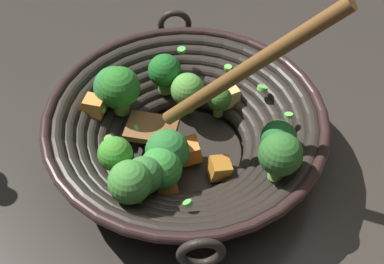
% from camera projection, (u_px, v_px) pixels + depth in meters
% --- Properties ---
extents(ground_plane, '(4.00, 4.00, 0.00)m').
position_uv_depth(ground_plane, '(186.00, 154.00, 0.73)').
color(ground_plane, '#332D28').
extents(wok, '(0.42, 0.38, 0.28)m').
position_uv_depth(wok, '(184.00, 129.00, 0.69)').
color(wok, black).
rests_on(wok, ground).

